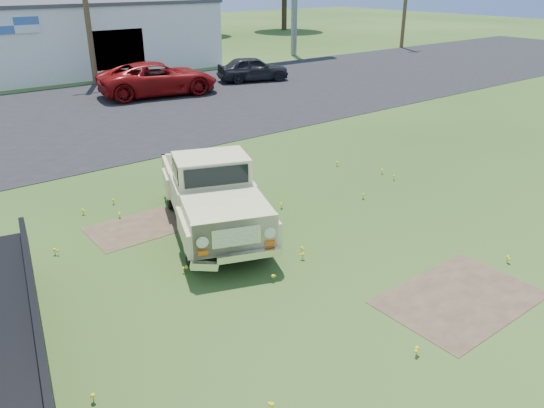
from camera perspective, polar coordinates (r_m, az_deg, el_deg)
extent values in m
plane|color=#274616|center=(11.33, 2.52, -6.02)|extent=(140.00, 140.00, 0.00)
cube|color=black|center=(24.05, -21.41, 8.44)|extent=(90.00, 14.00, 0.02)
cube|color=#4A3827|center=(10.67, 19.52, -9.53)|extent=(3.00, 2.00, 0.01)
cube|color=#4A3827|center=(13.09, -14.29, -2.52)|extent=(2.20, 1.60, 0.01)
cube|color=white|center=(36.83, -18.65, 16.72)|extent=(14.00, 8.00, 4.00)
cube|color=#3F3F44|center=(36.69, -19.08, 19.88)|extent=(14.20, 8.20, 0.20)
cube|color=black|center=(33.21, -16.09, 15.70)|extent=(3.00, 0.10, 2.20)
cube|color=silver|center=(31.31, -26.04, 16.87)|extent=(2.50, 0.08, 0.80)
cylinder|color=#342717|center=(50.16, -16.92, 18.08)|extent=(0.56, 0.56, 3.42)
cylinder|color=#342717|center=(56.77, -8.05, 19.41)|extent=(0.56, 0.56, 3.60)
cylinder|color=#342717|center=(61.19, 1.33, 20.14)|extent=(0.56, 0.56, 4.14)
imported|color=maroon|center=(27.67, -12.15, 13.03)|extent=(6.21, 3.63, 1.62)
imported|color=black|center=(30.91, -2.07, 14.32)|extent=(4.29, 2.76, 1.36)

